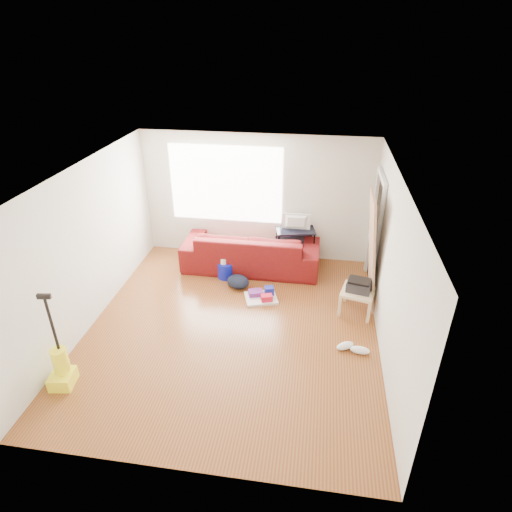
# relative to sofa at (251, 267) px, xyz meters

# --- Properties ---
(room) EXTENTS (4.51, 5.01, 2.51)m
(room) POSITION_rel_sofa_xyz_m (0.09, -1.80, 1.25)
(room) COLOR brown
(room) RESTS_ON ground
(sofa) EXTENTS (2.62, 1.02, 0.76)m
(sofa) POSITION_rel_sofa_xyz_m (0.00, 0.00, 0.00)
(sofa) COLOR #56150F
(sofa) RESTS_ON ground
(tv_stand) EXTENTS (0.82, 0.57, 0.75)m
(tv_stand) POSITION_rel_sofa_xyz_m (0.83, 0.27, 0.38)
(tv_stand) COLOR black
(tv_stand) RESTS_ON ground
(tv) EXTENTS (0.54, 0.07, 0.31)m
(tv) POSITION_rel_sofa_xyz_m (0.83, 0.27, 0.90)
(tv) COLOR black
(tv) RESTS_ON tv_stand
(side_table) EXTENTS (0.62, 0.62, 0.42)m
(side_table) POSITION_rel_sofa_xyz_m (1.97, -1.20, 0.35)
(side_table) COLOR tan
(side_table) RESTS_ON ground
(printer) EXTENTS (0.43, 0.37, 0.20)m
(printer) POSITION_rel_sofa_xyz_m (1.97, -1.20, 0.52)
(printer) COLOR black
(printer) RESTS_ON side_table
(bucket) EXTENTS (0.35, 0.35, 0.31)m
(bucket) POSITION_rel_sofa_xyz_m (-0.41, -0.45, 0.00)
(bucket) COLOR #0D14A1
(bucket) RESTS_ON ground
(toilet_paper) EXTENTS (0.11, 0.11, 0.11)m
(toilet_paper) POSITION_rel_sofa_xyz_m (-0.44, -0.48, 0.21)
(toilet_paper) COLOR white
(toilet_paper) RESTS_ON bucket
(cleaning_tray) EXTENTS (0.65, 0.58, 0.19)m
(cleaning_tray) POSITION_rel_sofa_xyz_m (0.37, -1.07, 0.06)
(cleaning_tray) COLOR silver
(cleaning_tray) RESTS_ON ground
(backpack) EXTENTS (0.52, 0.47, 0.23)m
(backpack) POSITION_rel_sofa_xyz_m (-0.12, -0.76, 0.00)
(backpack) COLOR black
(backpack) RESTS_ON ground
(sneakers) EXTENTS (0.51, 0.26, 0.12)m
(sneakers) POSITION_rel_sofa_xyz_m (1.87, -2.22, 0.06)
(sneakers) COLOR white
(sneakers) RESTS_ON ground
(vacuum) EXTENTS (0.34, 0.37, 1.39)m
(vacuum) POSITION_rel_sofa_xyz_m (-1.98, -3.44, 0.26)
(vacuum) COLOR #FFF622
(vacuum) RESTS_ON ground
(door_panel) EXTENTS (0.24, 0.77, 1.93)m
(door_panel) POSITION_rel_sofa_xyz_m (2.15, -0.84, 0.00)
(door_panel) COLOR #9C6846
(door_panel) RESTS_ON ground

